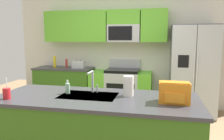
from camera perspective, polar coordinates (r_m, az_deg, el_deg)
kitchen_wall_unit at (r=5.25m, az=1.64°, el=6.88°), size 5.20×0.43×2.60m
back_counter at (r=5.47m, az=-11.95°, el=-4.03°), size 1.35×0.63×0.90m
range_oven at (r=5.08m, az=2.29°, el=-4.89°), size 1.36×0.61×1.10m
refrigerator at (r=4.89m, az=19.79°, el=-0.13°), size 0.90×0.76×1.85m
island_counter at (r=2.81m, az=-4.17°, el=-15.67°), size 2.39×0.98×0.90m
toaster at (r=5.19m, az=-8.47°, el=1.44°), size 0.28×0.16×0.18m
pepper_mill at (r=5.36m, az=-11.49°, el=1.69°), size 0.05×0.05×0.20m
bottle_yellow at (r=5.48m, az=-14.37°, el=2.05°), size 0.07×0.07×0.26m
sink_faucet at (r=2.83m, az=-5.03°, el=-2.46°), size 0.08×0.21×0.28m
drink_cup_red at (r=2.82m, az=-25.20°, el=-5.41°), size 0.08×0.08×0.24m
soap_dispenser at (r=2.86m, az=-11.22°, el=-4.53°), size 0.06×0.06×0.17m
paper_towel_roll at (r=2.69m, az=4.21°, el=-4.05°), size 0.12×0.12×0.24m
backpack at (r=2.49m, az=15.53°, el=-5.41°), size 0.32×0.22×0.23m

